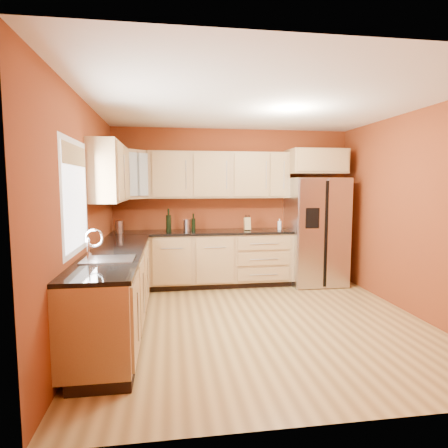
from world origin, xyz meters
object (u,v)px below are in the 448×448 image
Objects in this scene: canister_left at (187,225)px; soap_dispenser at (279,224)px; wine_bottle_a at (169,220)px; knife_block at (247,224)px; refrigerator at (316,231)px.

canister_left reaches higher than soap_dispenser.
wine_bottle_a is 1.29m from knife_block.
canister_left is 0.93× the size of knife_block.
knife_block is at bearing 1.23° from canister_left.
wine_bottle_a is 1.84m from soap_dispenser.
refrigerator reaches higher than soap_dispenser.
knife_block is at bearing 175.75° from refrigerator.
canister_left is 1.07× the size of soap_dispenser.
canister_left is 0.31m from wine_bottle_a.
wine_bottle_a is (-2.44, 0.01, 0.22)m from refrigerator.
refrigerator is 9.97× the size of soap_dispenser.
knife_block is 1.15× the size of soap_dispenser.
soap_dispenser is (1.84, 0.07, -0.10)m from wine_bottle_a.
wine_bottle_a is at bearing -174.43° from knife_block.
canister_left is 1.54m from soap_dispenser.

